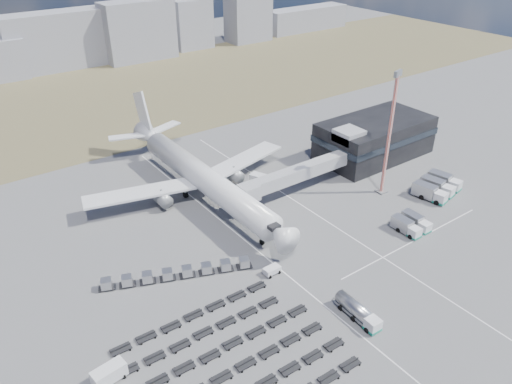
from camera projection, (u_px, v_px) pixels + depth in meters
ground at (291, 267)px, 92.02m from camera, size 420.00×420.00×0.00m
grass_strip at (85, 103)px, 169.18m from camera, size 420.00×90.00×0.01m
lane_markings at (319, 241)px, 99.11m from camera, size 47.12×110.00×0.01m
terminal at (374, 138)px, 130.60m from camera, size 30.40×16.40×11.00m
jet_bridge at (288, 177)px, 111.95m from camera, size 30.30×3.80×7.05m
airliner at (200, 176)px, 112.10m from camera, size 51.59×64.53×17.62m
fuel_tanker at (358, 311)px, 79.93m from camera, size 2.51×8.85×2.84m
pushback_tug at (272, 271)px, 90.05m from camera, size 3.14×1.84×1.41m
utility_van at (109, 374)px, 69.40m from camera, size 4.97×2.69×2.50m
catering_truck at (262, 181)px, 117.90m from camera, size 4.64×6.44×2.74m
service_trucks_near at (411, 224)px, 101.93m from camera, size 5.46×6.53×2.63m
service_trucks_far at (437, 187)px, 114.99m from camera, size 11.55×9.57×3.12m
uld_row at (177, 273)px, 88.79m from camera, size 26.02×11.81×1.85m
baggage_dollies at (227, 362)px, 72.40m from camera, size 33.44×24.02×0.74m
floodlight_mast at (389, 135)px, 109.13m from camera, size 2.74×2.22×28.73m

